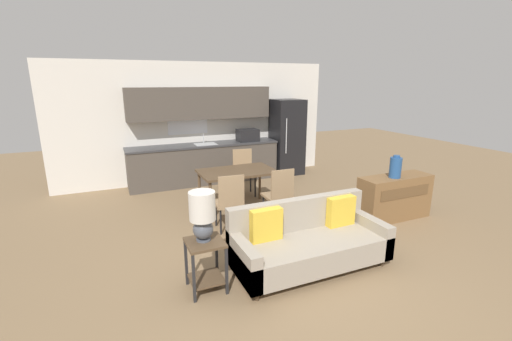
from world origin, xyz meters
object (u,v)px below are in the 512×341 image
object	(u,v)px
table_lamp	(202,213)
vase	(396,167)
side_table	(206,258)
credenza	(394,197)
refrigerator	(287,137)
dining_chair_near_left	(230,200)
dining_chair_far_right	(244,170)
dining_chair_near_right	(279,193)
couch	(307,241)
dining_table	(237,174)

from	to	relation	value
table_lamp	vase	distance (m)	3.48
side_table	credenza	xyz separation A→B (m)	(3.51, 0.73, -0.02)
refrigerator	vase	distance (m)	3.37
dining_chair_near_left	credenza	bearing A→B (deg)	171.71
side_table	table_lamp	distance (m)	0.52
table_lamp	dining_chair_far_right	size ratio (longest dim) A/B	0.60
dining_chair_near_right	dining_chair_far_right	size ratio (longest dim) A/B	1.00
vase	dining_chair_far_right	world-z (taller)	vase
refrigerator	dining_chair_near_left	xyz separation A→B (m)	(-2.47, -2.68, -0.42)
refrigerator	dining_chair_near_right	distance (m)	3.16
credenza	table_lamp	bearing A→B (deg)	-168.81
refrigerator	dining_chair_near_left	bearing A→B (deg)	-132.66
side_table	dining_chair_near_right	xyz separation A→B (m)	(1.63, 1.37, 0.11)
table_lamp	vase	xyz separation A→B (m)	(3.42, 0.65, 0.01)
couch	dining_chair_near_right	xyz separation A→B (m)	(0.31, 1.38, 0.18)
couch	side_table	xyz separation A→B (m)	(-1.32, 0.01, 0.06)
couch	vase	world-z (taller)	vase
vase	dining_chair_near_left	world-z (taller)	vase
dining_chair_near_left	couch	bearing A→B (deg)	116.51
dining_chair_near_right	vase	bearing A→B (deg)	159.91
table_lamp	dining_chair_near_right	distance (m)	2.15
dining_chair_near_left	dining_chair_far_right	world-z (taller)	same
side_table	table_lamp	size ratio (longest dim) A/B	1.06
dining_table	dining_chair_near_left	world-z (taller)	dining_chair_near_left
dining_table	vase	size ratio (longest dim) A/B	3.57
vase	dining_chair_far_right	distance (m)	2.91
dining_table	side_table	distance (m)	2.51
table_lamp	dining_chair_near_left	world-z (taller)	table_lamp
credenza	dining_chair_far_right	world-z (taller)	dining_chair_far_right
couch	dining_chair_near_left	bearing A→B (deg)	111.58
couch	vase	bearing A→B (deg)	18.22
couch	dining_chair_near_left	size ratio (longest dim) A/B	2.10
refrigerator	dining_chair_far_right	size ratio (longest dim) A/B	1.99
dining_table	dining_chair_far_right	bearing A→B (deg)	60.43
refrigerator	dining_table	xyz separation A→B (m)	(-2.04, -1.87, -0.26)
dining_table	dining_chair_near_right	size ratio (longest dim) A/B	1.44
refrigerator	vase	world-z (taller)	refrigerator
couch	dining_chair_far_right	world-z (taller)	dining_chair_far_right
couch	dining_chair_near_left	xyz separation A→B (m)	(-0.54, 1.38, 0.18)
refrigerator	dining_table	size ratio (longest dim) A/B	1.38
side_table	dining_chair_near_right	world-z (taller)	dining_chair_near_right
couch	credenza	size ratio (longest dim) A/B	1.51
refrigerator	side_table	distance (m)	5.22
credenza	dining_chair_far_right	bearing A→B (deg)	129.96
vase	dining_chair_near_left	distance (m)	2.76
credenza	vase	world-z (taller)	vase
refrigerator	dining_chair_near_left	distance (m)	3.67
dining_chair_near_left	dining_chair_far_right	xyz separation A→B (m)	(0.87, 1.58, 0.00)
credenza	dining_chair_near_left	size ratio (longest dim) A/B	1.39
refrigerator	couch	distance (m)	4.53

